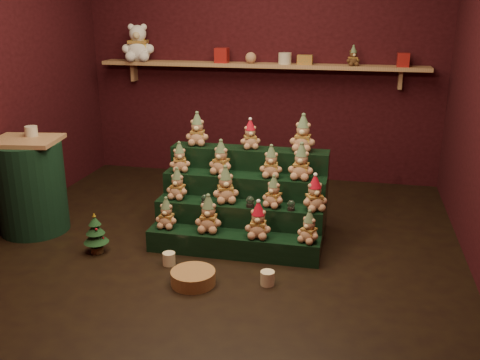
% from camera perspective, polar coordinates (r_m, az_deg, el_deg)
% --- Properties ---
extents(ground, '(4.00, 4.00, 0.00)m').
position_cam_1_polar(ground, '(4.54, -2.46, -6.92)').
color(ground, black).
rests_on(ground, ground).
extents(back_wall, '(4.00, 0.10, 2.80)m').
position_cam_1_polar(back_wall, '(6.14, 2.39, 13.23)').
color(back_wall, black).
rests_on(back_wall, ground).
extents(front_wall, '(4.00, 0.10, 2.80)m').
position_cam_1_polar(front_wall, '(2.26, -16.37, 4.16)').
color(front_wall, black).
rests_on(front_wall, ground).
extents(back_shelf, '(3.60, 0.26, 0.24)m').
position_cam_1_polar(back_shelf, '(5.97, 2.07, 12.09)').
color(back_shelf, tan).
rests_on(back_shelf, ground).
extents(riser_tier_front, '(1.40, 0.22, 0.18)m').
position_cam_1_polar(riser_tier_front, '(4.33, -0.77, -6.86)').
color(riser_tier_front, black).
rests_on(riser_tier_front, ground).
extents(riser_tier_midfront, '(1.40, 0.22, 0.36)m').
position_cam_1_polar(riser_tier_midfront, '(4.49, -0.13, -4.67)').
color(riser_tier_midfront, black).
rests_on(riser_tier_midfront, ground).
extents(riser_tier_midback, '(1.40, 0.22, 0.54)m').
position_cam_1_polar(riser_tier_midback, '(4.66, 0.46, -2.62)').
color(riser_tier_midback, black).
rests_on(riser_tier_midback, ground).
extents(riser_tier_back, '(1.40, 0.22, 0.72)m').
position_cam_1_polar(riser_tier_back, '(4.83, 1.01, -0.72)').
color(riser_tier_back, black).
rests_on(riser_tier_back, ground).
extents(teddy_0, '(0.18, 0.17, 0.25)m').
position_cam_1_polar(teddy_0, '(4.41, -7.85, -3.51)').
color(teddy_0, tan).
rests_on(teddy_0, riser_tier_front).
extents(teddy_1, '(0.23, 0.21, 0.30)m').
position_cam_1_polar(teddy_1, '(4.30, -3.38, -3.61)').
color(teddy_1, tan).
rests_on(teddy_1, riser_tier_front).
extents(teddy_2, '(0.21, 0.19, 0.29)m').
position_cam_1_polar(teddy_2, '(4.18, 1.96, -4.30)').
color(teddy_2, tan).
rests_on(teddy_2, riser_tier_front).
extents(teddy_3, '(0.23, 0.22, 0.25)m').
position_cam_1_polar(teddy_3, '(4.14, 7.38, -4.96)').
color(teddy_3, tan).
rests_on(teddy_3, riser_tier_front).
extents(teddy_4, '(0.20, 0.19, 0.26)m').
position_cam_1_polar(teddy_4, '(4.53, -6.69, -0.39)').
color(teddy_4, tan).
rests_on(teddy_4, riser_tier_midfront).
extents(teddy_5, '(0.27, 0.26, 0.30)m').
position_cam_1_polar(teddy_5, '(4.41, -1.56, -0.50)').
color(teddy_5, tan).
rests_on(teddy_5, riser_tier_midfront).
extents(teddy_6, '(0.23, 0.22, 0.26)m').
position_cam_1_polar(teddy_6, '(4.33, 3.61, -1.24)').
color(teddy_6, tan).
rests_on(teddy_6, riser_tier_midfront).
extents(teddy_7, '(0.26, 0.25, 0.28)m').
position_cam_1_polar(teddy_7, '(4.28, 7.97, -1.40)').
color(teddy_7, tan).
rests_on(teddy_7, riser_tier_midfront).
extents(teddy_8, '(0.23, 0.22, 0.25)m').
position_cam_1_polar(teddy_8, '(4.67, -6.47, 2.43)').
color(teddy_8, tan).
rests_on(teddy_8, riser_tier_midback).
extents(teddy_9, '(0.24, 0.23, 0.29)m').
position_cam_1_polar(teddy_9, '(4.57, -2.03, 2.42)').
color(teddy_9, tan).
rests_on(teddy_9, riser_tier_midback).
extents(teddy_10, '(0.20, 0.19, 0.27)m').
position_cam_1_polar(teddy_10, '(4.49, 3.34, 1.97)').
color(teddy_10, tan).
rests_on(teddy_10, riser_tier_midback).
extents(teddy_11, '(0.23, 0.21, 0.30)m').
position_cam_1_polar(teddy_11, '(4.45, 6.56, 1.96)').
color(teddy_11, tan).
rests_on(teddy_11, riser_tier_midback).
extents(teddy_12, '(0.22, 0.21, 0.29)m').
position_cam_1_polar(teddy_12, '(4.82, -4.57, 5.43)').
color(teddy_12, tan).
rests_on(teddy_12, riser_tier_back).
extents(teddy_13, '(0.22, 0.21, 0.25)m').
position_cam_1_polar(teddy_13, '(4.70, 1.09, 4.89)').
color(teddy_13, tan).
rests_on(teddy_13, riser_tier_back).
extents(teddy_14, '(0.24, 0.22, 0.31)m').
position_cam_1_polar(teddy_14, '(4.64, 6.74, 4.98)').
color(teddy_14, tan).
rests_on(teddy_14, riser_tier_back).
extents(snow_globe_a, '(0.06, 0.06, 0.08)m').
position_cam_1_polar(snow_globe_a, '(4.42, -3.79, -2.03)').
color(snow_globe_a, black).
rests_on(snow_globe_a, riser_tier_midfront).
extents(snow_globe_b, '(0.07, 0.07, 0.09)m').
position_cam_1_polar(snow_globe_b, '(4.33, 1.09, -2.32)').
color(snow_globe_b, black).
rests_on(snow_globe_b, riser_tier_midfront).
extents(snow_globe_c, '(0.06, 0.06, 0.08)m').
position_cam_1_polar(snow_globe_c, '(4.28, 5.48, -2.69)').
color(snow_globe_c, black).
rests_on(snow_globe_c, riser_tier_midfront).
extents(side_table, '(0.61, 0.59, 0.84)m').
position_cam_1_polar(side_table, '(5.02, -21.39, -0.59)').
color(side_table, tan).
rests_on(side_table, ground).
extents(table_ornament, '(0.11, 0.11, 0.09)m').
position_cam_1_polar(table_ornament, '(4.98, -21.38, 4.88)').
color(table_ornament, beige).
rests_on(table_ornament, side_table).
extents(mini_christmas_tree, '(0.20, 0.20, 0.34)m').
position_cam_1_polar(mini_christmas_tree, '(4.49, -15.15, -5.52)').
color(mini_christmas_tree, '#4C341B').
rests_on(mini_christmas_tree, ground).
extents(mug_left, '(0.10, 0.10, 0.10)m').
position_cam_1_polar(mug_left, '(4.22, -7.58, -8.32)').
color(mug_left, beige).
rests_on(mug_left, ground).
extents(mug_right, '(0.10, 0.10, 0.10)m').
position_cam_1_polar(mug_right, '(3.91, 2.95, -10.40)').
color(mug_right, beige).
rests_on(mug_right, ground).
extents(wicker_basket, '(0.33, 0.33, 0.10)m').
position_cam_1_polar(wicker_basket, '(3.93, -5.02, -10.32)').
color(wicker_basket, '#A26D41').
rests_on(wicker_basket, ground).
extents(white_bear, '(0.42, 0.40, 0.51)m').
position_cam_1_polar(white_bear, '(6.32, -10.84, 14.68)').
color(white_bear, white).
rests_on(white_bear, back_shelf).
extents(brown_bear, '(0.18, 0.17, 0.20)m').
position_cam_1_polar(brown_bear, '(5.83, 11.97, 12.82)').
color(brown_bear, '#4C3219').
rests_on(brown_bear, back_shelf).
extents(gift_tin_red_a, '(0.14, 0.14, 0.16)m').
position_cam_1_polar(gift_tin_red_a, '(6.03, -1.95, 13.15)').
color(gift_tin_red_a, '#A51D19').
rests_on(gift_tin_red_a, back_shelf).
extents(gift_tin_cream, '(0.14, 0.14, 0.12)m').
position_cam_1_polar(gift_tin_cream, '(5.90, 4.81, 12.80)').
color(gift_tin_cream, beige).
rests_on(gift_tin_cream, back_shelf).
extents(gift_tin_red_b, '(0.12, 0.12, 0.14)m').
position_cam_1_polar(gift_tin_red_b, '(5.86, 17.00, 12.16)').
color(gift_tin_red_b, '#A51D19').
rests_on(gift_tin_red_b, back_shelf).
extents(shelf_plush_ball, '(0.12, 0.12, 0.12)m').
position_cam_1_polar(shelf_plush_ball, '(5.96, 1.16, 12.91)').
color(shelf_plush_ball, tan).
rests_on(shelf_plush_ball, back_shelf).
extents(scarf_gift_box, '(0.16, 0.10, 0.10)m').
position_cam_1_polar(scarf_gift_box, '(5.87, 6.94, 12.61)').
color(scarf_gift_box, '#CE671D').
rests_on(scarf_gift_box, back_shelf).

